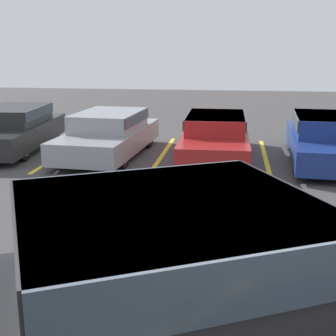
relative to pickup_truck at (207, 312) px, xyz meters
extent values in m
cube|color=yellow|center=(-4.65, 9.36, -0.93)|extent=(0.12, 4.90, 0.01)
cube|color=yellow|center=(-1.80, 9.36, -0.93)|extent=(0.12, 4.90, 0.01)
cube|color=yellow|center=(1.06, 9.36, -0.93)|extent=(0.12, 4.90, 0.01)
cube|color=black|center=(-0.01, 0.00, -0.21)|extent=(6.33, 4.62, 0.95)
cube|color=black|center=(-0.28, -0.14, 0.61)|extent=(2.82, 2.71, 0.69)
cube|color=#2D3842|center=(-0.28, -0.14, 0.76)|extent=(2.81, 2.75, 0.38)
cylinder|color=black|center=(1.20, 1.61, -0.52)|extent=(0.85, 0.62, 0.81)
cylinder|color=#ADADB2|center=(1.20, 1.61, -0.52)|extent=(0.53, 0.47, 0.45)
cube|color=#232326|center=(-6.23, 9.45, -0.46)|extent=(2.09, 4.73, 0.60)
cube|color=#232326|center=(-6.23, 9.55, 0.09)|extent=(1.72, 2.50, 0.49)
cube|color=#2D3842|center=(-6.23, 9.55, 0.18)|extent=(1.79, 2.46, 0.29)
cylinder|color=black|center=(-5.38, 8.17, -0.62)|extent=(0.26, 0.64, 0.63)
cylinder|color=#ADADB2|center=(-5.38, 8.17, -0.62)|extent=(0.25, 0.36, 0.34)
cylinder|color=black|center=(-5.57, 10.84, -0.62)|extent=(0.26, 0.64, 0.63)
cylinder|color=#ADADB2|center=(-5.57, 10.84, -0.62)|extent=(0.25, 0.36, 0.34)
cylinder|color=black|center=(-7.08, 10.74, -0.62)|extent=(0.26, 0.64, 0.63)
cylinder|color=#ADADB2|center=(-7.08, 10.74, -0.62)|extent=(0.25, 0.36, 0.34)
cube|color=gray|center=(-3.27, 9.11, -0.48)|extent=(2.12, 4.61, 0.56)
cube|color=gray|center=(-3.27, 9.20, 0.04)|extent=(1.75, 2.44, 0.48)
cube|color=#2D3842|center=(-3.27, 9.20, 0.14)|extent=(1.82, 2.40, 0.29)
cylinder|color=black|center=(-2.59, 7.76, -0.61)|extent=(0.27, 0.65, 0.63)
cylinder|color=#ADADB2|center=(-2.59, 7.76, -0.61)|extent=(0.26, 0.36, 0.35)
cylinder|color=black|center=(-4.14, 7.87, -0.61)|extent=(0.27, 0.65, 0.63)
cylinder|color=#ADADB2|center=(-4.14, 7.87, -0.61)|extent=(0.26, 0.36, 0.35)
cylinder|color=black|center=(-2.41, 10.36, -0.61)|extent=(0.27, 0.65, 0.63)
cylinder|color=#ADADB2|center=(-2.41, 10.36, -0.61)|extent=(0.26, 0.36, 0.35)
cylinder|color=black|center=(-3.96, 10.47, -0.61)|extent=(0.27, 0.65, 0.63)
cylinder|color=#ADADB2|center=(-3.96, 10.47, -0.61)|extent=(0.26, 0.36, 0.35)
cube|color=maroon|center=(-0.32, 9.13, -0.46)|extent=(1.77, 4.77, 0.58)
cube|color=maroon|center=(-0.32, 9.22, 0.05)|extent=(1.53, 2.49, 0.44)
cube|color=#2D3842|center=(-0.32, 9.22, 0.14)|extent=(1.60, 2.44, 0.26)
cylinder|color=black|center=(0.42, 7.76, -0.60)|extent=(0.24, 0.66, 0.66)
cylinder|color=#ADADB2|center=(0.42, 7.76, -0.60)|extent=(0.25, 0.36, 0.36)
cylinder|color=black|center=(-1.02, 7.74, -0.60)|extent=(0.24, 0.66, 0.66)
cylinder|color=#ADADB2|center=(-1.02, 7.74, -0.60)|extent=(0.25, 0.36, 0.36)
cylinder|color=black|center=(0.39, 10.51, -0.60)|extent=(0.24, 0.66, 0.66)
cylinder|color=#ADADB2|center=(0.39, 10.51, -0.60)|extent=(0.25, 0.36, 0.36)
cylinder|color=black|center=(-1.05, 10.50, -0.60)|extent=(0.24, 0.66, 0.66)
cylinder|color=#ADADB2|center=(-1.05, 10.50, -0.60)|extent=(0.25, 0.36, 0.36)
cube|color=navy|center=(2.56, 9.11, -0.47)|extent=(2.05, 4.75, 0.58)
cube|color=navy|center=(2.56, 9.21, 0.07)|extent=(1.70, 2.51, 0.50)
cube|color=#2D3842|center=(2.56, 9.21, 0.17)|extent=(1.77, 2.46, 0.30)
cylinder|color=black|center=(1.72, 7.81, -0.62)|extent=(0.27, 0.64, 0.62)
cylinder|color=#ADADB2|center=(1.72, 7.81, -0.62)|extent=(0.26, 0.36, 0.34)
cylinder|color=black|center=(1.88, 10.51, -0.62)|extent=(0.27, 0.64, 0.62)
cylinder|color=#ADADB2|center=(1.88, 10.51, -0.62)|extent=(0.26, 0.36, 0.34)
cube|color=#B7B2A8|center=(-4.23, 12.59, -0.86)|extent=(1.85, 0.20, 0.14)
camera|label=1|loc=(0.16, -3.31, 2.05)|focal=50.00mm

